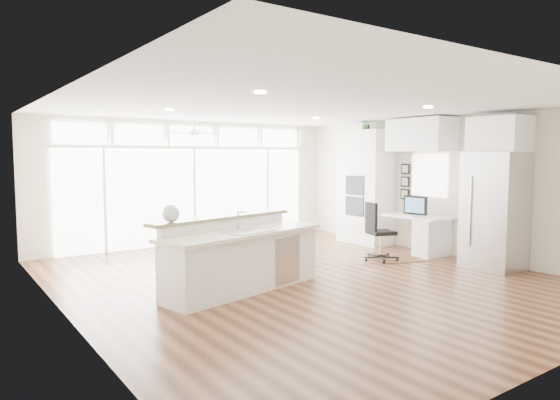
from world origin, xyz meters
TOP-DOWN VIEW (x-y plane):
  - floor at (0.00, 0.00)m, footprint 7.00×8.00m
  - ceiling at (0.00, 0.00)m, footprint 7.00×8.00m
  - wall_back at (0.00, 4.00)m, footprint 7.00×0.04m
  - wall_left at (-3.50, 0.00)m, footprint 0.04×8.00m
  - wall_right at (3.50, 0.00)m, footprint 0.04×8.00m
  - glass_wall at (0.00, 3.94)m, footprint 5.80×0.06m
  - transom_row at (0.00, 3.94)m, footprint 5.90×0.06m
  - desk_window at (3.46, 0.30)m, footprint 0.04×0.85m
  - ceiling_fan at (-0.50, 2.80)m, footprint 1.16×1.16m
  - recessed_lights at (0.00, 0.20)m, footprint 3.40×3.00m
  - oven_cabinet at (3.17, 1.80)m, footprint 0.64×1.20m
  - desk_nook at (3.13, 0.30)m, footprint 0.72×1.30m
  - upper_cabinets at (3.17, 0.30)m, footprint 0.64×1.30m
  - refrigerator at (3.11, -1.35)m, footprint 0.76×0.90m
  - fridge_cabinet at (3.17, -1.35)m, footprint 0.64×0.90m
  - framed_photos at (3.46, 0.92)m, footprint 0.06×0.22m
  - kitchen_island at (-1.13, -0.07)m, footprint 2.79×1.54m
  - rug at (2.34, 0.10)m, footprint 1.05×0.90m
  - office_chair at (2.02, 0.22)m, footprint 0.69×0.67m
  - fishbowl at (-2.14, 0.12)m, footprint 0.29×0.29m
  - monitor at (3.05, 0.30)m, footprint 0.16×0.51m
  - keyboard at (2.88, 0.30)m, footprint 0.13×0.31m
  - potted_plant at (3.17, 1.80)m, footprint 0.26×0.29m

SIDE VIEW (x-z plane):
  - floor at x=0.00m, z-range -0.02..0.00m
  - rug at x=2.34m, z-range 0.00..0.01m
  - desk_nook at x=3.13m, z-range 0.00..0.76m
  - kitchen_island at x=-1.13m, z-range 0.00..1.05m
  - office_chair at x=2.02m, z-range 0.00..1.08m
  - keyboard at x=2.88m, z-range 0.76..0.78m
  - monitor at x=3.05m, z-range 0.76..1.18m
  - refrigerator at x=3.11m, z-range 0.00..2.00m
  - glass_wall at x=0.00m, z-range 0.01..2.09m
  - fishbowl at x=-2.14m, z-range 1.05..1.29m
  - oven_cabinet at x=3.17m, z-range 0.00..2.50m
  - wall_back at x=0.00m, z-range 0.00..2.70m
  - wall_left at x=-3.50m, z-range 0.00..2.70m
  - wall_right at x=3.50m, z-range 0.00..2.70m
  - framed_photos at x=3.46m, z-range 1.00..1.80m
  - desk_window at x=3.46m, z-range 1.12..1.98m
  - fridge_cabinet at x=3.17m, z-range 2.00..2.60m
  - upper_cabinets at x=3.17m, z-range 2.03..2.67m
  - transom_row at x=0.00m, z-range 2.18..2.58m
  - ceiling_fan at x=-0.50m, z-range 2.32..2.64m
  - potted_plant at x=3.17m, z-range 2.50..2.73m
  - recessed_lights at x=0.00m, z-range 2.67..2.69m
  - ceiling at x=0.00m, z-range 2.69..2.71m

